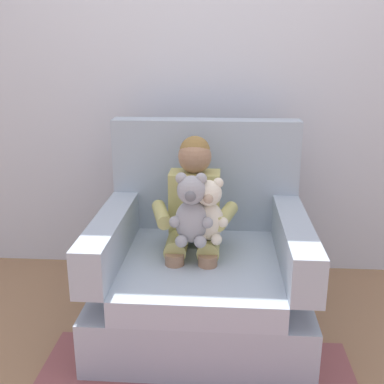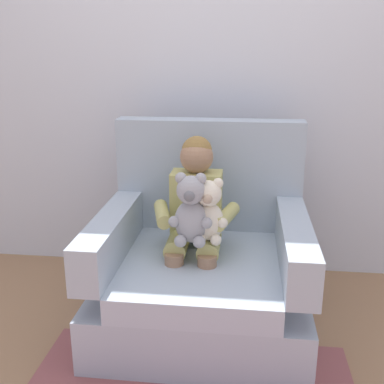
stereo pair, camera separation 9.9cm
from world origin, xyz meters
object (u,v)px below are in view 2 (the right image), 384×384
(armchair, at_px, (203,266))
(plush_grey, at_px, (191,211))
(seated_child, at_px, (195,210))
(plush_cream, at_px, (208,212))

(armchair, bearing_deg, plush_grey, -106.26)
(seated_child, xyz_separation_m, plush_grey, (0.00, -0.18, 0.06))
(seated_child, distance_m, plush_cream, 0.17)
(armchair, xyz_separation_m, plush_cream, (0.04, -0.12, 0.34))
(armchair, height_order, plush_grey, armchair)
(armchair, height_order, plush_cream, armchair)
(armchair, relative_size, seated_child, 1.26)
(plush_cream, bearing_deg, seated_child, 105.88)
(armchair, distance_m, plush_grey, 0.39)
(seated_child, height_order, plush_grey, seated_child)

